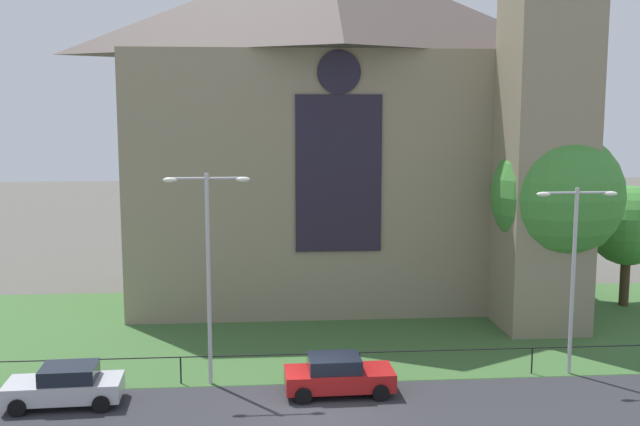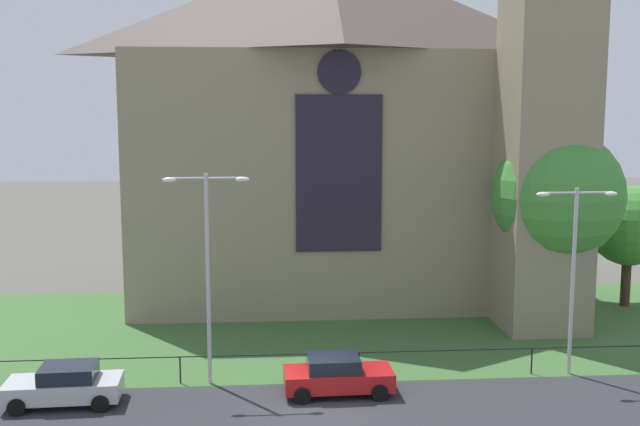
{
  "view_description": "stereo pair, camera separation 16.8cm",
  "coord_description": "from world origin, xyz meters",
  "px_view_note": "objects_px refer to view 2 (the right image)",
  "views": [
    {
      "loc": [
        -1.98,
        -26.79,
        10.97
      ],
      "look_at": [
        0.79,
        8.0,
        6.12
      ],
      "focal_mm": 42.04,
      "sensor_mm": 36.0,
      "label": 1
    },
    {
      "loc": [
        -1.81,
        -26.8,
        10.97
      ],
      "look_at": [
        0.79,
        8.0,
        6.12
      ],
      "focal_mm": 42.04,
      "sensor_mm": 36.0,
      "label": 2
    }
  ],
  "objects_px": {
    "tree_right_far": "(629,226)",
    "tree_right_near": "(557,196)",
    "streetlamp_near": "(207,252)",
    "church_building": "(343,121)",
    "streetlamp_far": "(574,256)",
    "parked_car_silver": "(65,385)",
    "parked_car_red": "(337,375)"
  },
  "relations": [
    {
      "from": "church_building",
      "to": "parked_car_red",
      "type": "relative_size",
      "value": 6.13
    },
    {
      "from": "streetlamp_near",
      "to": "parked_car_red",
      "type": "bearing_deg",
      "value": -16.41
    },
    {
      "from": "streetlamp_far",
      "to": "streetlamp_near",
      "type": "bearing_deg",
      "value": 180.0
    },
    {
      "from": "streetlamp_near",
      "to": "parked_car_silver",
      "type": "xyz_separation_m",
      "value": [
        -5.25,
        -1.77,
        -4.64
      ]
    },
    {
      "from": "tree_right_near",
      "to": "streetlamp_near",
      "type": "distance_m",
      "value": 18.02
    },
    {
      "from": "tree_right_near",
      "to": "streetlamp_far",
      "type": "bearing_deg",
      "value": -105.69
    },
    {
      "from": "church_building",
      "to": "parked_car_silver",
      "type": "distance_m",
      "value": 22.08
    },
    {
      "from": "streetlamp_near",
      "to": "streetlamp_far",
      "type": "bearing_deg",
      "value": 0.0
    },
    {
      "from": "tree_right_far",
      "to": "church_building",
      "type": "bearing_deg",
      "value": 167.03
    },
    {
      "from": "tree_right_near",
      "to": "parked_car_silver",
      "type": "bearing_deg",
      "value": -159.17
    },
    {
      "from": "tree_right_near",
      "to": "parked_car_red",
      "type": "height_order",
      "value": "tree_right_near"
    },
    {
      "from": "tree_right_near",
      "to": "parked_car_red",
      "type": "xyz_separation_m",
      "value": [
        -11.72,
        -8.06,
        -5.94
      ]
    },
    {
      "from": "tree_right_near",
      "to": "parked_car_silver",
      "type": "xyz_separation_m",
      "value": [
        -21.98,
        -8.36,
        -5.94
      ]
    },
    {
      "from": "church_building",
      "to": "tree_right_near",
      "type": "xyz_separation_m",
      "value": [
        9.89,
        -7.47,
        -3.59
      ]
    },
    {
      "from": "streetlamp_far",
      "to": "tree_right_near",
      "type": "bearing_deg",
      "value": 74.31
    },
    {
      "from": "streetlamp_far",
      "to": "church_building",
      "type": "bearing_deg",
      "value": 119.76
    },
    {
      "from": "tree_right_far",
      "to": "tree_right_near",
      "type": "bearing_deg",
      "value": -145.97
    },
    {
      "from": "church_building",
      "to": "streetlamp_far",
      "type": "distance_m",
      "value": 17.03
    },
    {
      "from": "church_building",
      "to": "tree_right_far",
      "type": "relative_size",
      "value": 3.83
    },
    {
      "from": "tree_right_near",
      "to": "parked_car_red",
      "type": "relative_size",
      "value": 2.35
    },
    {
      "from": "streetlamp_far",
      "to": "parked_car_silver",
      "type": "height_order",
      "value": "streetlamp_far"
    },
    {
      "from": "streetlamp_far",
      "to": "parked_car_red",
      "type": "xyz_separation_m",
      "value": [
        -9.87,
        -1.47,
        -4.26
      ]
    },
    {
      "from": "church_building",
      "to": "tree_right_far",
      "type": "height_order",
      "value": "church_building"
    },
    {
      "from": "parked_car_silver",
      "to": "tree_right_near",
      "type": "bearing_deg",
      "value": -161.53
    },
    {
      "from": "tree_right_far",
      "to": "streetlamp_near",
      "type": "relative_size",
      "value": 0.8
    },
    {
      "from": "church_building",
      "to": "streetlamp_near",
      "type": "xyz_separation_m",
      "value": [
        -6.83,
        -14.06,
        -4.88
      ]
    },
    {
      "from": "streetlamp_near",
      "to": "church_building",
      "type": "bearing_deg",
      "value": 64.09
    },
    {
      "from": "tree_right_near",
      "to": "parked_car_silver",
      "type": "height_order",
      "value": "tree_right_near"
    },
    {
      "from": "tree_right_near",
      "to": "streetlamp_far",
      "type": "height_order",
      "value": "tree_right_near"
    },
    {
      "from": "church_building",
      "to": "parked_car_red",
      "type": "distance_m",
      "value": 18.31
    },
    {
      "from": "tree_right_near",
      "to": "tree_right_far",
      "type": "bearing_deg",
      "value": 34.03
    },
    {
      "from": "tree_right_far",
      "to": "streetlamp_far",
      "type": "xyz_separation_m",
      "value": [
        -7.58,
        -10.46,
        0.48
      ]
    }
  ]
}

